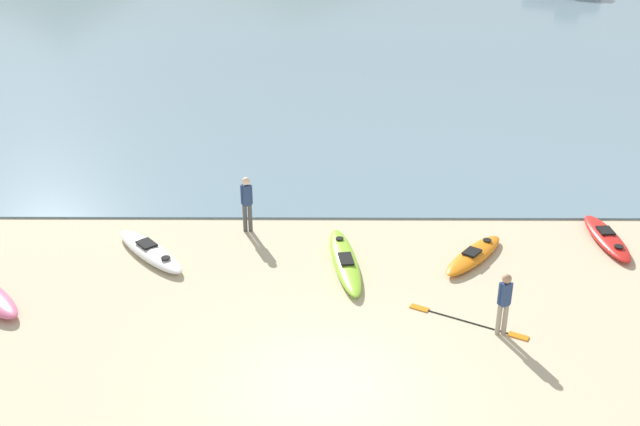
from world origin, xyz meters
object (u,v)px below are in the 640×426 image
loose_paddle (467,322)px  kayak_on_sand_4 (474,255)px  kayak_on_sand_1 (150,251)px  kayak_on_sand_2 (607,238)px  person_near_foreground (504,300)px  person_near_waterline (247,201)px  kayak_on_sand_3 (345,261)px

loose_paddle → kayak_on_sand_4: bearing=77.2°
kayak_on_sand_1 → kayak_on_sand_2: (12.33, 0.85, -0.01)m
kayak_on_sand_1 → person_near_foreground: bearing=-22.7°
person_near_foreground → kayak_on_sand_4: bearing=89.6°
person_near_waterline → kayak_on_sand_1: bearing=-149.1°
kayak_on_sand_3 → person_near_waterline: 3.42m
kayak_on_sand_2 → person_near_foreground: bearing=-131.1°
kayak_on_sand_3 → person_near_waterline: bearing=143.7°
person_near_foreground → loose_paddle: 1.16m
kayak_on_sand_3 → person_near_foreground: size_ratio=2.39×
kayak_on_sand_3 → loose_paddle: kayak_on_sand_3 is taller
kayak_on_sand_4 → loose_paddle: 3.02m
kayak_on_sand_1 → person_near_waterline: person_near_waterline is taller
kayak_on_sand_3 → person_near_waterline: (-2.68, 1.97, 0.80)m
kayak_on_sand_2 → loose_paddle: size_ratio=1.12×
kayak_on_sand_1 → person_near_waterline: 2.97m
person_near_waterline → loose_paddle: (5.40, -4.57, -0.92)m
kayak_on_sand_1 → person_near_foreground: person_near_foreground is taller
loose_paddle → kayak_on_sand_2: bearing=41.4°
kayak_on_sand_1 → loose_paddle: size_ratio=1.11×
person_near_waterline → loose_paddle: size_ratio=0.65×
kayak_on_sand_2 → kayak_on_sand_3: kayak_on_sand_3 is taller
loose_paddle → kayak_on_sand_1: bearing=158.5°
kayak_on_sand_3 → kayak_on_sand_4: kayak_on_sand_3 is taller
kayak_on_sand_1 → person_near_foreground: size_ratio=1.84×
kayak_on_sand_3 → loose_paddle: 3.76m
kayak_on_sand_2 → person_near_foreground: 5.88m
person_near_waterline → kayak_on_sand_4: bearing=-15.0°
kayak_on_sand_2 → person_near_waterline: (-9.88, 0.63, 0.80)m
kayak_on_sand_1 → person_near_waterline: size_ratio=1.70×
kayak_on_sand_3 → person_near_foreground: (3.36, -3.06, 0.73)m
person_near_foreground → person_near_waterline: bearing=140.2°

